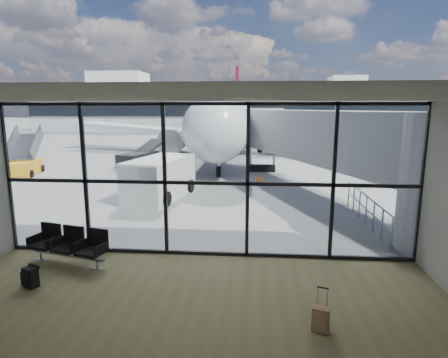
# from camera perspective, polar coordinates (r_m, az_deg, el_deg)

# --- Properties ---
(ground) EXTENTS (220.00, 220.00, 0.00)m
(ground) POSITION_cam_1_polar(r_m,az_deg,el_deg) (50.69, 3.18, 5.89)
(ground) COLOR slate
(ground) RESTS_ON ground
(lounge_shell) EXTENTS (12.02, 8.01, 4.51)m
(lounge_shell) POSITION_cam_1_polar(r_m,az_deg,el_deg) (6.09, -8.73, -5.34)
(lounge_shell) COLOR #6B6543
(lounge_shell) RESTS_ON ground
(glass_curtain_wall) EXTENTS (12.10, 0.12, 4.50)m
(glass_curtain_wall) POSITION_cam_1_polar(r_m,az_deg,el_deg) (10.78, -2.77, -0.35)
(glass_curtain_wall) COLOR white
(glass_curtain_wall) RESTS_ON ground
(jet_bridge) EXTENTS (8.00, 16.50, 4.33)m
(jet_bridge) POSITION_cam_1_polar(r_m,az_deg,el_deg) (17.97, 16.06, 5.37)
(jet_bridge) COLOR #939698
(jet_bridge) RESTS_ON ground
(apron_railing) EXTENTS (0.06, 5.46, 1.11)m
(apron_railing) POSITION_cam_1_polar(r_m,az_deg,el_deg) (15.04, 20.88, -3.81)
(apron_railing) COLOR gray
(apron_railing) RESTS_ON ground
(far_terminal) EXTENTS (80.00, 12.20, 11.00)m
(far_terminal) POSITION_cam_1_polar(r_m,az_deg,el_deg) (72.48, 3.25, 10.69)
(far_terminal) COLOR #A6A7A2
(far_terminal) RESTS_ON ground
(tree_0) EXTENTS (4.95, 4.95, 7.12)m
(tree_0) POSITION_cam_1_polar(r_m,az_deg,el_deg) (94.64, -25.00, 10.00)
(tree_0) COLOR #382619
(tree_0) RESTS_ON ground
(tree_1) EXTENTS (5.61, 5.61, 8.07)m
(tree_1) POSITION_cam_1_polar(r_m,az_deg,el_deg) (91.85, -21.72, 10.63)
(tree_1) COLOR #382619
(tree_1) RESTS_ON ground
(tree_2) EXTENTS (6.27, 6.27, 9.03)m
(tree_2) POSITION_cam_1_polar(r_m,az_deg,el_deg) (89.38, -18.23, 11.27)
(tree_2) COLOR #382619
(tree_2) RESTS_ON ground
(tree_3) EXTENTS (4.95, 4.95, 7.12)m
(tree_3) POSITION_cam_1_polar(r_m,az_deg,el_deg) (87.24, -14.49, 10.67)
(tree_3) COLOR #382619
(tree_3) RESTS_ON ground
(tree_4) EXTENTS (5.61, 5.61, 8.07)m
(tree_4) POSITION_cam_1_polar(r_m,az_deg,el_deg) (85.48, -10.63, 11.24)
(tree_4) COLOR #382619
(tree_4) RESTS_ON ground
(tree_5) EXTENTS (6.27, 6.27, 9.03)m
(tree_5) POSITION_cam_1_polar(r_m,az_deg,el_deg) (84.11, -6.62, 11.79)
(tree_5) COLOR #382619
(tree_5) RESTS_ON ground
(seating_row) EXTENTS (2.36, 1.18, 1.05)m
(seating_row) POSITION_cam_1_polar(r_m,az_deg,el_deg) (11.51, -22.38, -9.06)
(seating_row) COLOR gray
(seating_row) RESTS_ON ground
(backpack) EXTENTS (0.43, 0.43, 0.54)m
(backpack) POSITION_cam_1_polar(r_m,az_deg,el_deg) (10.56, -27.44, -13.14)
(backpack) COLOR black
(backpack) RESTS_ON ground
(suitcase) EXTENTS (0.38, 0.31, 0.90)m
(suitcase) POSITION_cam_1_polar(r_m,az_deg,el_deg) (8.01, 14.50, -20.00)
(suitcase) COLOR #917251
(suitcase) RESTS_ON ground
(airliner) EXTENTS (33.51, 38.76, 9.99)m
(airliner) POSITION_cam_1_polar(r_m,az_deg,el_deg) (38.26, 1.09, 8.88)
(airliner) COLOR silver
(airliner) RESTS_ON ground
(service_van) EXTENTS (2.86, 4.77, 1.95)m
(service_van) POSITION_cam_1_polar(r_m,az_deg,el_deg) (18.33, -9.87, 0.17)
(service_van) COLOR silver
(service_van) RESTS_ON ground
(belt_loader) EXTENTS (2.74, 4.45, 1.95)m
(belt_loader) POSITION_cam_1_polar(r_m,az_deg,el_deg) (27.92, -12.77, 2.97)
(belt_loader) COLOR black
(belt_loader) RESTS_ON ground
(mobile_stairs) EXTENTS (2.51, 3.89, 2.53)m
(mobile_stairs) POSITION_cam_1_polar(r_m,az_deg,el_deg) (27.86, -28.31, 1.83)
(mobile_stairs) COLOR orange
(mobile_stairs) RESTS_ON ground
(traffic_cone_a) EXTENTS (0.36, 0.36, 0.52)m
(traffic_cone_a) POSITION_cam_1_polar(r_m,az_deg,el_deg) (23.62, -7.04, 0.77)
(traffic_cone_a) COLOR red
(traffic_cone_a) RESTS_ON ground
(traffic_cone_c) EXTENTS (0.45, 0.45, 0.64)m
(traffic_cone_c) POSITION_cam_1_polar(r_m,az_deg,el_deg) (21.93, 5.45, 0.17)
(traffic_cone_c) COLOR orange
(traffic_cone_c) RESTS_ON ground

